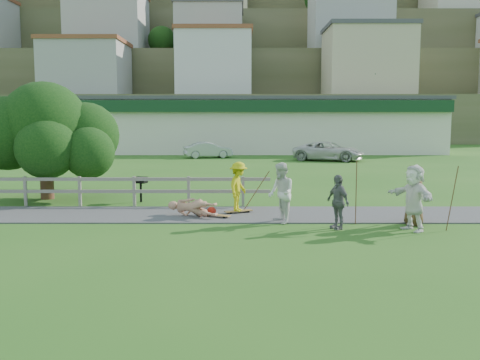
{
  "coord_description": "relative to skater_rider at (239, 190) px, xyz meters",
  "views": [
    {
      "loc": [
        1.91,
        -16.11,
        3.25
      ],
      "look_at": [
        1.89,
        2.0,
        1.12
      ],
      "focal_mm": 40.0,
      "sensor_mm": 36.0,
      "label": 1
    }
  ],
  "objects": [
    {
      "name": "ground",
      "position": [
        -1.84,
        -1.7,
        -0.83
      ],
      "size": [
        260.0,
        260.0,
        0.0
      ],
      "primitive_type": "plane",
      "color": "#295F1B",
      "rests_on": "ground"
    },
    {
      "name": "path",
      "position": [
        -1.84,
        -0.2,
        -0.81
      ],
      "size": [
        34.0,
        3.0,
        0.04
      ],
      "primitive_type": "cube",
      "color": "#3E3E41",
      "rests_on": "ground"
    },
    {
      "name": "fence",
      "position": [
        -6.46,
        1.6,
        -0.11
      ],
      "size": [
        15.05,
        0.1,
        1.1
      ],
      "color": "slate",
      "rests_on": "ground"
    },
    {
      "name": "strip_mall",
      "position": [
        2.16,
        33.24,
        1.74
      ],
      "size": [
        32.5,
        10.75,
        5.1
      ],
      "color": "silver",
      "rests_on": "ground"
    },
    {
      "name": "hillside",
      "position": [
        -1.84,
        89.61,
        13.58
      ],
      "size": [
        220.0,
        67.0,
        47.5
      ],
      "color": "#484E2E",
      "rests_on": "ground"
    },
    {
      "name": "skater_rider",
      "position": [
        0.0,
        0.0,
        0.0
      ],
      "size": [
        0.95,
        1.22,
        1.67
      ],
      "primitive_type": "imported",
      "rotation": [
        0.0,
        0.0,
        1.23
      ],
      "color": "#BCBC11",
      "rests_on": "ground"
    },
    {
      "name": "skater_fallen",
      "position": [
        -1.5,
        -0.65,
        -0.51
      ],
      "size": [
        1.29,
        1.77,
        0.66
      ],
      "primitive_type": "imported",
      "rotation": [
        0.0,
        0.0,
        1.03
      ],
      "color": "tan",
      "rests_on": "ground"
    },
    {
      "name": "spectator_a",
      "position": [
        1.31,
        -1.6,
        0.1
      ],
      "size": [
        0.94,
        1.08,
        1.88
      ],
      "primitive_type": "imported",
      "rotation": [
        0.0,
        0.0,
        5.0
      ],
      "color": "silver",
      "rests_on": "ground"
    },
    {
      "name": "spectator_b",
      "position": [
        2.9,
        -2.42,
        -0.03
      ],
      "size": [
        0.77,
        1.01,
        1.6
      ],
      "primitive_type": "imported",
      "rotation": [
        0.0,
        0.0,
        5.18
      ],
      "color": "slate",
      "rests_on": "ground"
    },
    {
      "name": "spectator_c",
      "position": [
        5.33,
        -1.84,
        0.08
      ],
      "size": [
        0.68,
        0.96,
        1.83
      ],
      "primitive_type": "imported",
      "rotation": [
        0.0,
        0.0,
        4.59
      ],
      "color": "brown",
      "rests_on": "ground"
    },
    {
      "name": "spectator_d",
      "position": [
        5.04,
        -2.66,
        0.13
      ],
      "size": [
        1.21,
        1.86,
        1.92
      ],
      "primitive_type": "imported",
      "rotation": [
        0.0,
        0.0,
        5.11
      ],
      "color": "white",
      "rests_on": "ground"
    },
    {
      "name": "car_silver",
      "position": [
        -2.56,
        25.15,
        -0.2
      ],
      "size": [
        4.06,
        2.32,
        1.26
      ],
      "primitive_type": "imported",
      "rotation": [
        0.0,
        0.0,
        1.84
      ],
      "color": "#ACB0B4",
      "rests_on": "ground"
    },
    {
      "name": "car_white",
      "position": [
        6.67,
        22.25,
        -0.11
      ],
      "size": [
        5.71,
        4.02,
        1.45
      ],
      "primitive_type": "imported",
      "rotation": [
        0.0,
        0.0,
        1.23
      ],
      "color": "silver",
      "rests_on": "ground"
    },
    {
      "name": "tree",
      "position": [
        -7.68,
        3.37,
        1.08
      ],
      "size": [
        5.49,
        5.49,
        3.82
      ],
      "primitive_type": null,
      "color": "black",
      "rests_on": "ground"
    },
    {
      "name": "bbq",
      "position": [
        -3.77,
        2.55,
        -0.35
      ],
      "size": [
        0.54,
        0.47,
        0.98
      ],
      "primitive_type": null,
      "rotation": [
        0.0,
        0.0,
        -0.34
      ],
      "color": "black",
      "rests_on": "ground"
    },
    {
      "name": "longboard_rider",
      "position": [
        0.0,
        0.0,
        -0.78
      ],
      "size": [
        0.99,
        0.63,
        0.11
      ],
      "primitive_type": null,
      "rotation": [
        0.0,
        0.0,
        0.43
      ],
      "color": "olive",
      "rests_on": "ground"
    },
    {
      "name": "longboard_fallen",
      "position": [
        -0.7,
        -0.75,
        -0.78
      ],
      "size": [
        0.94,
        0.64,
        0.1
      ],
      "primitive_type": null,
      "rotation": [
        0.0,
        0.0,
        -0.49
      ],
      "color": "olive",
      "rests_on": "ground"
    },
    {
      "name": "helmet",
      "position": [
        -0.9,
        -0.3,
        -0.68
      ],
      "size": [
        0.31,
        0.31,
        0.31
      ],
      "primitive_type": "sphere",
      "color": "#AC1D10",
      "rests_on": "ground"
    },
    {
      "name": "pole_rider",
      "position": [
        0.6,
        0.4,
        0.01
      ],
      "size": [
        0.03,
        0.03,
        1.69
      ],
      "primitive_type": "cylinder",
      "color": "brown",
      "rests_on": "ground"
    },
    {
      "name": "pole_spec_left",
      "position": [
        3.59,
        -1.72,
        0.13
      ],
      "size": [
        0.03,
        0.03,
        1.93
      ],
      "primitive_type": "cylinder",
      "color": "brown",
      "rests_on": "ground"
    },
    {
      "name": "pole_spec_right",
      "position": [
        6.14,
        -2.67,
        0.11
      ],
      "size": [
        0.03,
        0.03,
        1.89
      ],
      "primitive_type": "cylinder",
      "color": "brown",
      "rests_on": "ground"
    }
  ]
}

